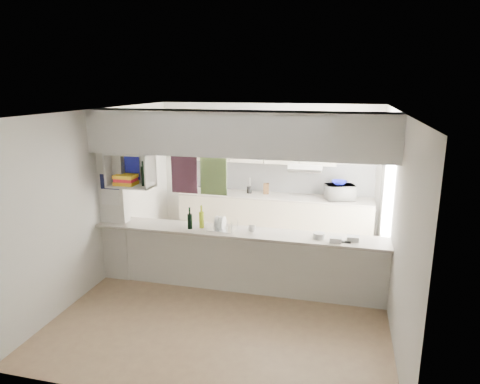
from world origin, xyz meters
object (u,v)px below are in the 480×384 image
(bowl, at_px, (339,183))
(dish_rack, at_px, (222,224))
(wine_bottles, at_px, (196,220))
(microwave, at_px, (340,192))

(bowl, xyz_separation_m, dish_rack, (-1.58, -2.08, -0.23))
(bowl, height_order, wine_bottles, bowl)
(dish_rack, bearing_deg, wine_bottles, -170.93)
(microwave, xyz_separation_m, bowl, (-0.02, 0.00, 0.17))
(bowl, relative_size, wine_bottles, 0.82)
(bowl, distance_m, wine_bottles, 2.89)
(microwave, distance_m, dish_rack, 2.62)
(microwave, relative_size, bowl, 1.82)
(dish_rack, bearing_deg, microwave, 57.01)
(dish_rack, height_order, wine_bottles, wine_bottles)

